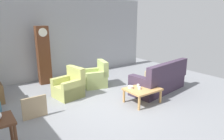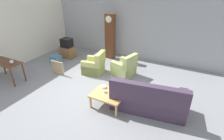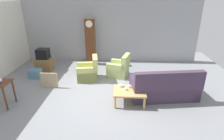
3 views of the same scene
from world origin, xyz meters
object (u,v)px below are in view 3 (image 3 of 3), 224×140
glass_dome_cloche (0,80)px  cup_blue_rimmed (126,89)px  coffee_table_wood (129,92)px  tv_crt (43,54)px  storage_box_blue (36,74)px  grandfather_clock (90,42)px  couch_floral (165,88)px  bowl_white_stacked (121,86)px  cup_white_porcelain (129,86)px  armchair_olive_near (89,72)px  tv_stand_cabinet (44,64)px  framed_picture_leaning (49,80)px  armchair_olive_far (119,69)px

glass_dome_cloche → cup_blue_rimmed: (3.61, 0.38, -0.38)m
coffee_table_wood → glass_dome_cloche: size_ratio=6.91×
tv_crt → storage_box_blue: bearing=-94.3°
coffee_table_wood → grandfather_clock: 3.88m
storage_box_blue → cup_blue_rimmed: 3.96m
couch_floral → bowl_white_stacked: bearing=-175.1°
cup_white_porcelain → armchair_olive_near: bearing=135.8°
tv_stand_cabinet → storage_box_blue: size_ratio=1.56×
framed_picture_leaning → bowl_white_stacked: (2.55, -0.66, 0.19)m
couch_floral → grandfather_clock: (-2.85, 3.07, 0.72)m
tv_crt → bowl_white_stacked: tv_crt is taller
armchair_olive_near → grandfather_clock: grandfather_clock is taller
cup_white_porcelain → tv_crt: bearing=147.6°
armchair_olive_far → cup_blue_rimmed: armchair_olive_far is taller
armchair_olive_near → bowl_white_stacked: 1.93m
armchair_olive_far → storage_box_blue: armchair_olive_far is taller
tv_stand_cabinet → cup_white_porcelain: (3.62, -2.30, 0.20)m
framed_picture_leaning → storage_box_blue: (-0.87, 0.80, -0.10)m
armchair_olive_far → grandfather_clock: size_ratio=0.45×
framed_picture_leaning → cup_blue_rimmed: bearing=-17.7°
armchair_olive_near → tv_stand_cabinet: (-2.09, 0.81, -0.03)m
armchair_olive_near → cup_blue_rimmed: 2.20m
bowl_white_stacked → cup_white_porcelain: bearing=-10.4°
armchair_olive_far → storage_box_blue: bearing=-173.8°
cup_blue_rimmed → glass_dome_cloche: bearing=-174.0°
tv_stand_cabinet → framed_picture_leaning: bearing=-63.1°
couch_floral → framed_picture_leaning: (-3.94, 0.54, -0.08)m
armchair_olive_near → cup_white_porcelain: bearing=-44.2°
coffee_table_wood → storage_box_blue: coffee_table_wood is taller
coffee_table_wood → glass_dome_cloche: 3.77m
armchair_olive_near → tv_stand_cabinet: armchair_olive_near is taller
tv_crt → bowl_white_stacked: size_ratio=3.17×
framed_picture_leaning → cup_blue_rimmed: (2.71, -0.87, 0.19)m
cup_white_porcelain → storage_box_blue: bearing=157.8°
armchair_olive_near → cup_blue_rimmed: armchair_olive_near is taller
couch_floral → bowl_white_stacked: couch_floral is taller
couch_floral → framed_picture_leaning: couch_floral is taller
framed_picture_leaning → coffee_table_wood: bearing=-17.2°
framed_picture_leaning → storage_box_blue: bearing=137.5°
coffee_table_wood → framed_picture_leaning: bearing=162.8°
armchair_olive_far → storage_box_blue: (-3.34, -0.36, -0.13)m
armchair_olive_far → storage_box_blue: 3.36m
couch_floral → cup_blue_rimmed: couch_floral is taller
couch_floral → cup_blue_rimmed: (-1.23, -0.33, 0.12)m
grandfather_clock → cup_white_porcelain: 3.71m
tv_crt → cup_blue_rimmed: size_ratio=5.76×
storage_box_blue → armchair_olive_near: bearing=-0.2°
coffee_table_wood → cup_white_porcelain: bearing=93.5°
grandfather_clock → storage_box_blue: 2.77m
cup_blue_rimmed → armchair_olive_far: bearing=96.7°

